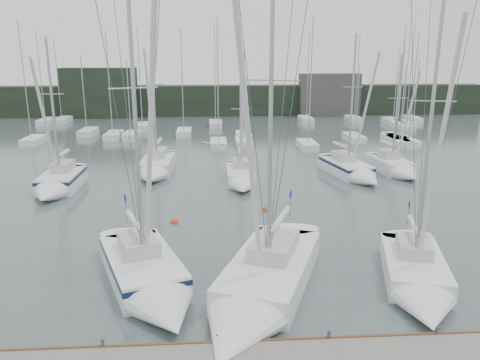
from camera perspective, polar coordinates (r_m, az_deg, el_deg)
name	(u,v)px	position (r m, az deg, el deg)	size (l,w,h in m)	color
ground	(261,294)	(21.30, 2.60, -13.70)	(160.00, 160.00, 0.00)	#445352
far_treeline	(222,100)	(80.93, -2.22, 9.68)	(90.00, 4.00, 5.00)	black
far_building_left	(100,93)	(80.78, -16.75, 10.12)	(12.00, 3.00, 8.00)	black
far_building_right	(329,95)	(81.35, 10.80, 10.16)	(10.00, 3.00, 7.00)	#44423F
mast_forest	(260,130)	(61.95, 2.48, 6.09)	(57.57, 26.66, 14.38)	silver
sailboat_near_left	(151,282)	(21.29, -10.82, -12.14)	(5.85, 9.31, 15.02)	silver
sailboat_near_center	(256,296)	(19.98, 2.02, -13.90)	(7.11, 11.38, 15.75)	silver
sailboat_near_right	(419,284)	(22.45, 20.99, -11.71)	(4.73, 8.49, 14.12)	silver
sailboat_mid_a	(57,185)	(38.16, -21.42, -0.52)	(2.65, 7.46, 12.27)	silver
sailboat_mid_b	(155,169)	(41.14, -10.29, 1.32)	(2.83, 8.25, 12.89)	silver
sailboat_mid_c	(241,179)	(37.55, 0.15, 0.13)	(2.36, 7.18, 10.00)	silver
sailboat_mid_d	(354,171)	(40.83, 13.69, 1.03)	(4.14, 8.39, 12.67)	silver
sailboat_mid_e	(397,169)	(42.99, 18.61, 1.31)	(3.17, 7.05, 10.94)	silver
buoy_a	(174,222)	(29.80, -8.00, -5.14)	(0.52, 0.52, 0.52)	red
buoy_b	(266,210)	(31.80, 3.23, -3.70)	(0.54, 0.54, 0.54)	red
seagull	(212,143)	(21.16, -3.38, 4.49)	(0.94, 0.44, 0.19)	white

